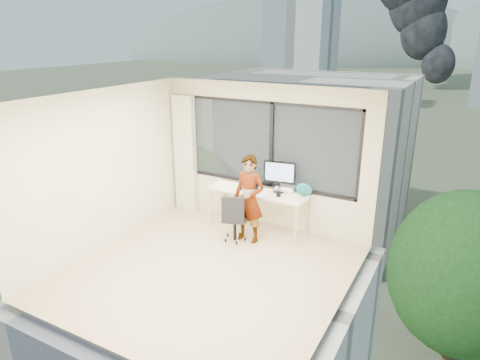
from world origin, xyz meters
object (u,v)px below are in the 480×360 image
Objects in this scene: chair at (235,217)px; handbag at (304,189)px; monitor at (279,176)px; game_console at (285,189)px; laptop at (249,184)px; desk at (257,210)px; person at (249,199)px.

handbag reaches higher than chair.
monitor is 0.48m from handbag.
chair is at bearing -123.12° from game_console.
laptop is 0.99m from handbag.
desk is 6.20× the size of handbag.
monitor reaches higher than handbag.
handbag is at bearing 41.25° from person.
handbag reaches higher than laptop.
handbag is (0.74, 0.63, 0.10)m from person.
game_console is at bearing -170.02° from handbag.
person is at bearing -69.86° from laptop.
desk is 0.95m from handbag.
chair is 0.72m from laptop.
person reaches higher than handbag.
person is at bearing -119.27° from handbag.
monitor is at bearing 6.54° from laptop.
desk is at bearing 56.64° from chair.
monitor is (0.49, 0.72, 0.59)m from chair.
game_console is 0.66m from laptop.
person is 0.98m from handbag.
chair reaches higher than game_console.
chair is (-0.14, -0.58, 0.07)m from desk.
handbag is at bearing -4.74° from monitor.
desk is 0.60m from person.
handbag reaches higher than game_console.
handbag reaches higher than desk.
chair is 1.06m from monitor.
game_console is 1.07× the size of handbag.
laptop is (-0.53, -0.13, -0.19)m from monitor.
person is (0.06, -0.46, 0.39)m from desk.
person is 0.79m from game_console.
person is at bearing -124.96° from monitor.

